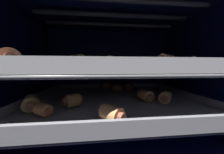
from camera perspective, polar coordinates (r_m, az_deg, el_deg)
ground_plane at (r=40.24cm, az=1.04°, el=-26.17°), size 58.97×43.71×1.20cm
oven_wall_back at (r=55.53cm, az=-1.49°, el=3.75°), size 58.97×1.20×37.87cm
oven_wall_left at (r=42.21cm, az=-41.74°, el=1.96°), size 1.20×41.31×37.87cm
oven_wall_right at (r=47.43cm, az=38.34°, el=2.38°), size 1.20×41.31×37.87cm
oven_ceiling at (r=38.83cm, az=1.16°, el=33.03°), size 58.97×43.71×1.20cm
heating_element at (r=37.63cm, az=1.15°, el=29.34°), size 45.25×16.46×1.31cm
oven_rack_lower at (r=36.13cm, az=1.07°, el=-12.88°), size 53.89×40.49×0.68cm
baking_tray_lower at (r=35.82cm, az=1.07°, el=-11.30°), size 47.82×36.98×2.84cm
pig_in_blanket_lower_0 at (r=29.42cm, az=-19.53°, el=-11.29°), size 4.85×4.36×3.20cm
pig_in_blanket_lower_1 at (r=44.40cm, az=2.65°, el=-5.53°), size 4.68×4.14×3.06cm
pig_in_blanket_lower_2 at (r=34.36cm, az=25.75°, el=-9.31°), size 4.53×4.78×2.98cm
pig_in_blanket_lower_3 at (r=34.01cm, az=16.80°, el=-9.02°), size 3.99×5.97×3.14cm
pig_in_blanket_lower_4 at (r=50.25cm, az=-3.21°, el=-4.57°), size 5.07×3.96×2.54cm
pig_in_blanket_lower_5 at (r=21.00cm, az=-0.22°, el=-18.24°), size 4.86×5.20×2.90cm
pig_in_blanket_lower_6 at (r=47.95cm, az=9.00°, el=-5.04°), size 3.89×4.67×2.65cm
pig_in_blanket_lower_7 at (r=27.02cm, az=-32.00°, el=-14.16°), size 4.29×3.57×2.41cm
pig_in_blanket_lower_8 at (r=31.36cm, az=-36.16°, el=-10.82°), size 4.65×5.50×3.37cm
oven_rack_upper at (r=34.37cm, az=1.10°, el=2.91°), size 53.94×40.49×0.72cm
baking_tray_upper at (r=34.35cm, az=1.10°, el=4.48°), size 47.82×36.98×2.49cm
pig_in_blanket_upper_0 at (r=34.65cm, az=0.99°, el=7.58°), size 5.55×4.02×3.24cm
pig_in_blanket_upper_1 at (r=29.48cm, az=18.20°, el=6.99°), size 5.02×3.42×2.47cm
pig_in_blanket_upper_2 at (r=26.32cm, az=-17.68°, el=7.78°), size 4.93×4.56×2.96cm
pig_in_blanket_upper_3 at (r=34.28cm, az=34.56°, el=6.36°), size 3.25×5.21×2.84cm
pig_in_blanket_upper_4 at (r=35.20cm, az=26.69°, el=6.85°), size 3.46×5.82×3.06cm
pig_in_blanket_upper_5 at (r=29.26cm, az=-2.19°, el=7.81°), size 3.89×5.93×3.03cm
pig_in_blanket_upper_6 at (r=45.17cm, az=0.54°, el=6.63°), size 5.94×3.62×2.61cm
pig_in_blanket_upper_7 at (r=24.20cm, az=-43.76°, el=6.93°), size 5.27×4.92×3.05cm
pig_in_blanket_upper_8 at (r=39.83cm, az=12.91°, el=7.10°), size 6.09×4.50×3.17cm
pig_in_blanket_upper_9 at (r=37.63cm, az=-5.85°, el=6.74°), size 3.27×5.19×2.41cm
pig_in_blanket_upper_10 at (r=24.18cm, az=26.13°, el=7.33°), size 4.54×3.73×2.61cm
pig_in_blanket_upper_11 at (r=42.86cm, az=-9.23°, el=6.91°), size 4.49×4.21×3.02cm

